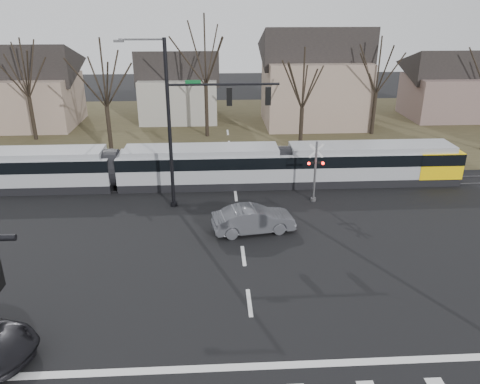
{
  "coord_description": "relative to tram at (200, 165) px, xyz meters",
  "views": [
    {
      "loc": [
        -1.38,
        -14.8,
        12.14
      ],
      "look_at": [
        0.0,
        9.0,
        2.3
      ],
      "focal_mm": 35.0,
      "sensor_mm": 36.0,
      "label": 1
    }
  ],
  "objects": [
    {
      "name": "ground",
      "position": [
        2.41,
        -16.0,
        -1.51
      ],
      "size": [
        140.0,
        140.0,
        0.0
      ],
      "primitive_type": "plane",
      "color": "black"
    },
    {
      "name": "grass_verge",
      "position": [
        2.41,
        16.0,
        -1.51
      ],
      "size": [
        140.0,
        28.0,
        0.01
      ],
      "primitive_type": "cube",
      "color": "#38331E",
      "rests_on": "ground"
    },
    {
      "name": "stop_line",
      "position": [
        2.41,
        -17.8,
        -1.51
      ],
      "size": [
        28.0,
        0.35,
        0.01
      ],
      "primitive_type": "cube",
      "color": "silver",
      "rests_on": "ground"
    },
    {
      "name": "lane_dashes",
      "position": [
        2.41,
        -0.0,
        -1.51
      ],
      "size": [
        0.18,
        30.0,
        0.01
      ],
      "color": "silver",
      "rests_on": "ground"
    },
    {
      "name": "rail_pair",
      "position": [
        2.41,
        -0.2,
        -1.48
      ],
      "size": [
        90.0,
        1.52,
        0.06
      ],
      "color": "#59595E",
      "rests_on": "ground"
    },
    {
      "name": "tram",
      "position": [
        0.0,
        0.0,
        0.0
      ],
      "size": [
        36.6,
        2.72,
        2.77
      ],
      "color": "gray",
      "rests_on": "ground"
    },
    {
      "name": "sedan",
      "position": [
        3.15,
        -7.31,
        -0.76
      ],
      "size": [
        3.02,
        5.08,
        1.51
      ],
      "primitive_type": "imported",
      "rotation": [
        0.0,
        0.0,
        1.73
      ],
      "color": "#48494F",
      "rests_on": "ground"
    },
    {
      "name": "signal_pole_far",
      "position": [
        0.0,
        -3.5,
        4.19
      ],
      "size": [
        9.28,
        0.44,
        10.2
      ],
      "color": "black",
      "rests_on": "ground"
    },
    {
      "name": "rail_crossing_signal",
      "position": [
        7.41,
        -3.21,
        0.37
      ],
      "size": [
        1.08,
        0.36,
        4.0
      ],
      "color": "#59595B",
      "rests_on": "ground"
    },
    {
      "name": "tree_row",
      "position": [
        4.41,
        10.0,
        3.49
      ],
      "size": [
        59.2,
        7.2,
        10.0
      ],
      "color": "black",
      "rests_on": "ground"
    },
    {
      "name": "house_a",
      "position": [
        -17.59,
        18.0,
        2.95
      ],
      "size": [
        9.72,
        8.64,
        8.6
      ],
      "color": "gray",
      "rests_on": "ground"
    },
    {
      "name": "house_b",
      "position": [
        -2.59,
        20.0,
        2.46
      ],
      "size": [
        8.64,
        7.56,
        7.65
      ],
      "color": "gray",
      "rests_on": "ground"
    },
    {
      "name": "house_c",
      "position": [
        11.41,
        17.0,
        3.72
      ],
      "size": [
        10.8,
        8.64,
        10.1
      ],
      "color": "gray",
      "rests_on": "ground"
    },
    {
      "name": "house_d",
      "position": [
        26.41,
        19.0,
        2.46
      ],
      "size": [
        8.64,
        7.56,
        7.65
      ],
      "color": "brown",
      "rests_on": "ground"
    }
  ]
}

